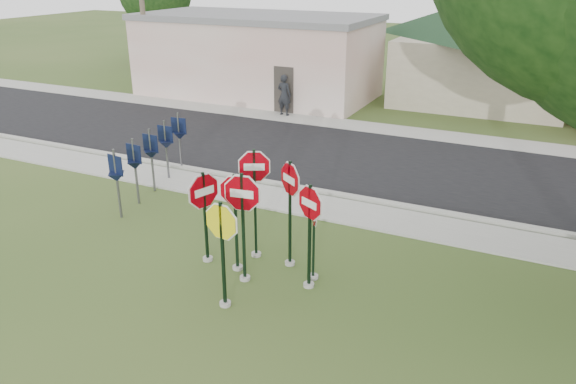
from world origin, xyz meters
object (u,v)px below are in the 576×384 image
at_px(stop_sign_yellow, 222,241).
at_px(stop_sign_center, 243,212).
at_px(stop_sign_left, 235,211).
at_px(pedestrian, 284,95).

bearing_deg(stop_sign_yellow, stop_sign_center, 97.26).
distance_m(stop_sign_center, stop_sign_left, 0.55).
relative_size(stop_sign_left, pedestrian, 1.31).
bearing_deg(pedestrian, stop_sign_yellow, 117.00).
bearing_deg(stop_sign_left, pedestrian, 111.41).
bearing_deg(stop_sign_yellow, pedestrian, 111.31).
relative_size(stop_sign_yellow, pedestrian, 1.30).
height_order(stop_sign_center, stop_sign_yellow, stop_sign_center).
bearing_deg(stop_sign_center, stop_sign_left, 138.83).
xyz_separation_m(stop_sign_center, stop_sign_yellow, (0.14, -1.07, -0.19)).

